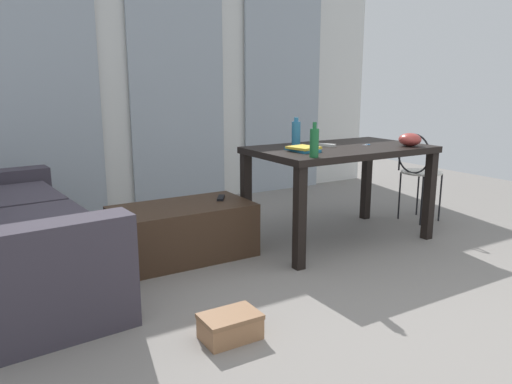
{
  "coord_description": "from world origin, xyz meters",
  "views": [
    {
      "loc": [
        -2.0,
        -1.45,
        1.27
      ],
      "look_at": [
        -0.04,
        1.78,
        0.42
      ],
      "focal_mm": 34.48,
      "sensor_mm": 36.0,
      "label": 1
    }
  ],
  "objects": [
    {
      "name": "coffee_table",
      "position": [
        -0.66,
        1.79,
        0.2
      ],
      "size": [
        1.0,
        0.54,
        0.4
      ],
      "color": "#382619",
      "rests_on": "ground"
    },
    {
      "name": "wall_back",
      "position": [
        0.0,
        3.47,
        1.27
      ],
      "size": [
        5.13,
        0.1,
        2.53
      ],
      "primitive_type": "cube",
      "color": "silver",
      "rests_on": "ground"
    },
    {
      "name": "book_stack",
      "position": [
        0.17,
        1.46,
        0.79
      ],
      "size": [
        0.22,
        0.27,
        0.04
      ],
      "color": "#1E668C",
      "rests_on": "craft_table"
    },
    {
      "name": "curtains",
      "position": [
        0.0,
        3.38,
        1.14
      ],
      "size": [
        3.65,
        0.03,
        2.28
      ],
      "color": "#99A3AD",
      "rests_on": "ground"
    },
    {
      "name": "bowl",
      "position": [
        1.09,
        1.26,
        0.82
      ],
      "size": [
        0.18,
        0.18,
        0.1
      ],
      "primitive_type": "ellipsoid",
      "color": "#9E3833",
      "rests_on": "craft_table"
    },
    {
      "name": "shoebox",
      "position": [
        -0.93,
        0.56,
        0.07
      ],
      "size": [
        0.29,
        0.2,
        0.13
      ],
      "color": "#996B47",
      "rests_on": "ground"
    },
    {
      "name": "ground_plane",
      "position": [
        0.0,
        1.33,
        0.0
      ],
      "size": [
        8.33,
        8.33,
        0.0
      ],
      "primitive_type": "plane",
      "color": "gray"
    },
    {
      "name": "wire_chair",
      "position": [
        1.57,
        1.57,
        0.52
      ],
      "size": [
        0.37,
        0.37,
        0.82
      ],
      "color": "silver",
      "rests_on": "ground"
    },
    {
      "name": "scissors",
      "position": [
        0.84,
        1.48,
        0.77
      ],
      "size": [
        0.1,
        0.07,
        0.0
      ],
      "color": "#9EA0A5",
      "rests_on": "craft_table"
    },
    {
      "name": "tv_remote_primary",
      "position": [
        -0.33,
        1.82,
        0.41
      ],
      "size": [
        0.12,
        0.15,
        0.02
      ],
      "primitive_type": "cube",
      "rotation": [
        0.0,
        0.0,
        -0.57
      ],
      "color": "black",
      "rests_on": "coffee_table"
    },
    {
      "name": "bottle_far",
      "position": [
        0.31,
        1.73,
        0.87
      ],
      "size": [
        0.07,
        0.07,
        0.23
      ],
      "color": "teal",
      "rests_on": "craft_table"
    },
    {
      "name": "bottle_near",
      "position": [
        0.06,
        1.18,
        0.87
      ],
      "size": [
        0.06,
        0.06,
        0.24
      ],
      "color": "#195B2D",
      "rests_on": "craft_table"
    },
    {
      "name": "craft_table",
      "position": [
        0.59,
        1.52,
        0.67
      ],
      "size": [
        1.41,
        0.83,
        0.77
      ],
      "color": "black",
      "rests_on": "ground"
    },
    {
      "name": "couch",
      "position": [
        -1.83,
        1.84,
        0.3
      ],
      "size": [
        1.06,
        1.99,
        0.71
      ],
      "color": "#38333D",
      "rests_on": "ground"
    },
    {
      "name": "tv_remote_on_table",
      "position": [
        0.5,
        1.6,
        0.78
      ],
      "size": [
        0.12,
        0.17,
        0.02
      ],
      "primitive_type": "cube",
      "rotation": [
        0.0,
        0.0,
        0.51
      ],
      "color": "#B7B7B2",
      "rests_on": "craft_table"
    }
  ]
}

